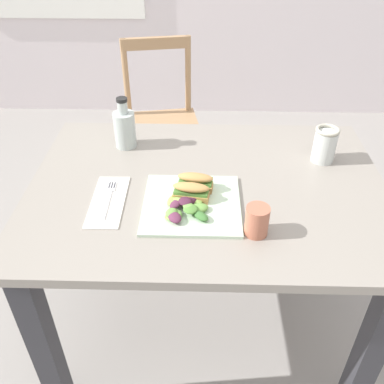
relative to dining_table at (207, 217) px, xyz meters
name	(u,v)px	position (x,y,z in m)	size (l,w,h in m)	color
ground_plane	(181,348)	(-0.09, -0.11, -0.60)	(8.92, 8.92, 0.00)	gray
dining_table	(207,217)	(0.00, 0.00, 0.00)	(1.15, 0.83, 0.74)	gray
chair_wooden_far	(161,123)	(-0.25, 0.99, -0.16)	(0.47, 0.47, 0.87)	tan
plate_lunch	(192,204)	(-0.05, -0.11, 0.14)	(0.29, 0.29, 0.01)	beige
sandwich_half_front	(191,191)	(-0.05, -0.09, 0.17)	(0.11, 0.06, 0.06)	tan
sandwich_half_back	(195,181)	(-0.04, -0.04, 0.17)	(0.11, 0.06, 0.06)	tan
salad_mixed_greens	(185,207)	(-0.07, -0.15, 0.16)	(0.14, 0.15, 0.03)	#6B9E47
napkin_folded	(108,201)	(-0.30, -0.10, 0.14)	(0.10, 0.26, 0.00)	silver
fork_on_napkin	(109,197)	(-0.30, -0.08, 0.14)	(0.03, 0.19, 0.00)	silver
bottle_cold_brew	(125,130)	(-0.30, 0.24, 0.20)	(0.08, 0.08, 0.19)	black
mason_jar_iced_tea	(324,146)	(0.40, 0.16, 0.19)	(0.08, 0.08, 0.12)	#995623
cup_extra_side	(257,221)	(0.13, -0.23, 0.18)	(0.07, 0.07, 0.09)	#B2664C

